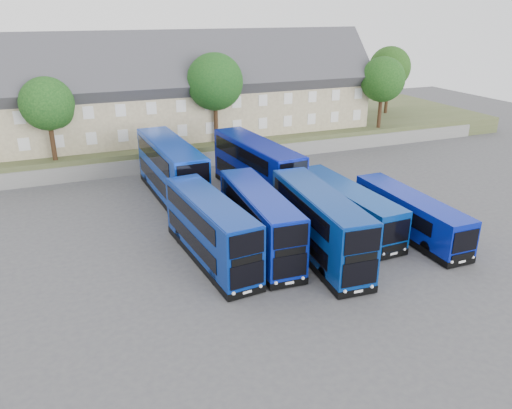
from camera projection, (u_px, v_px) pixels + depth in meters
The scene contains 15 objects.
ground at pixel (313, 274), 30.81m from camera, with size 120.00×120.00×0.00m, color #45454A.
retaining_wall at pixel (203, 160), 51.21m from camera, with size 70.00×0.40×1.50m, color slate.
earth_bank at pixel (179, 135), 59.74m from camera, with size 80.00×20.00×2.00m, color #48532E.
terrace_row at pixel (158, 95), 53.18m from camera, with size 48.00×10.40×11.20m.
dd_front_left at pixel (211, 231), 31.78m from camera, with size 3.38×10.71×4.19m.
dd_front_mid at pixel (260, 223), 32.99m from camera, with size 2.94×10.66×4.19m.
dd_front_right at pixel (319, 226), 32.32m from camera, with size 3.27×11.13×4.37m.
dd_rear_left at pixel (171, 171), 42.19m from camera, with size 3.44×12.42×4.89m.
dd_rear_right at pixel (257, 170), 42.80m from camera, with size 3.91×12.17×4.76m.
coach_east_a at pixel (346, 208), 36.86m from camera, with size 2.84×11.54×3.13m.
coach_east_b at pixel (410, 216), 35.65m from camera, with size 2.30×10.80×2.95m.
tree_west at pixel (49, 106), 45.01m from camera, with size 4.80×4.80×7.65m.
tree_mid at pixel (216, 84), 50.63m from camera, with size 5.76×5.76×9.18m.
tree_east at pixel (383, 81), 57.42m from camera, with size 5.12×5.12×8.16m.
tree_far at pixel (390, 69), 65.41m from camera, with size 5.44×5.44×8.67m.
Camera 1 is at (-13.40, -23.76, 15.35)m, focal length 35.00 mm.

